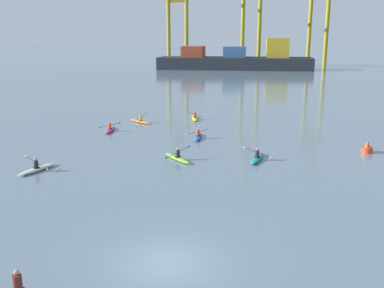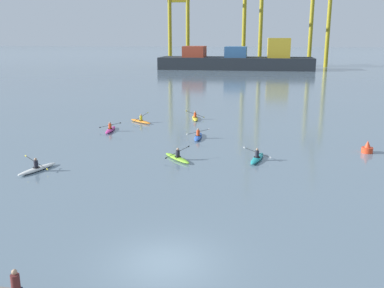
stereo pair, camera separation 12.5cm
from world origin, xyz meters
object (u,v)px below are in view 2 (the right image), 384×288
object	(u,v)px
kayak_white	(37,168)
kayak_orange	(141,121)
seated_onlooker	(16,283)
kayak_magenta	(110,129)
gantry_crane_west	(178,13)
kayak_yellow	(195,118)
kayak_lime	(177,158)
gantry_crane_east_mid	(321,10)
kayak_blue	(198,136)
gantry_crane_west_mid	(253,4)
container_barge	(238,60)
channel_buoy	(367,148)
kayak_teal	(257,158)

from	to	relation	value
kayak_white	kayak_orange	bearing A→B (deg)	82.01
kayak_white	seated_onlooker	xyz separation A→B (m)	(7.35, -15.20, 1.02)
kayak_orange	kayak_magenta	xyz separation A→B (m)	(-1.81, -4.74, 0.00)
gantry_crane_west	kayak_yellow	size ratio (longest dim) A/B	9.77
kayak_lime	kayak_yellow	bearing A→B (deg)	93.57
kayak_magenta	kayak_yellow	size ratio (longest dim) A/B	1.00
gantry_crane_east_mid	kayak_blue	bearing A→B (deg)	-102.97
kayak_blue	kayak_orange	distance (m)	9.72
kayak_orange	gantry_crane_east_mid	bearing A→B (deg)	72.08
gantry_crane_east_mid	kayak_magenta	xyz separation A→B (m)	(-32.24, -98.87, -16.72)
kayak_orange	kayak_lime	world-z (taller)	kayak_orange
kayak_orange	kayak_lime	xyz separation A→B (m)	(6.66, -13.87, 0.00)
gantry_crane_west_mid	kayak_magenta	world-z (taller)	gantry_crane_west_mid
kayak_orange	kayak_white	size ratio (longest dim) A/B	0.89
kayak_magenta	container_barge	bearing A→B (deg)	84.43
kayak_blue	kayak_magenta	size ratio (longest dim) A/B	0.99
kayak_yellow	seated_onlooker	bearing A→B (deg)	-91.27
gantry_crane_east_mid	gantry_crane_west_mid	bearing A→B (deg)	-179.94
kayak_lime	kayak_white	xyz separation A→B (m)	(-9.19, -4.21, -0.00)
container_barge	gantry_crane_west	distance (m)	27.20
kayak_blue	seated_onlooker	world-z (taller)	seated_onlooker
kayak_white	seated_onlooker	size ratio (longest dim) A/B	3.81
gantry_crane_west_mid	container_barge	bearing A→B (deg)	-106.17
gantry_crane_west_mid	kayak_lime	xyz separation A→B (m)	(-3.58, -107.98, -18.70)
gantry_crane_west	kayak_white	xyz separation A→B (m)	(10.48, -112.43, -16.33)
channel_buoy	kayak_yellow	world-z (taller)	kayak_yellow
seated_onlooker	container_barge	bearing A→B (deg)	89.11
gantry_crane_west	kayak_blue	size ratio (longest dim) A/B	9.88
channel_buoy	kayak_magenta	distance (m)	23.78
kayak_magenta	seated_onlooker	bearing A→B (deg)	-76.92
kayak_magenta	channel_buoy	bearing A→B (deg)	-11.65
container_barge	kayak_lime	bearing A→B (deg)	-89.97
gantry_crane_west	kayak_yellow	world-z (taller)	gantry_crane_west
container_barge	kayak_lime	distance (m)	95.50
gantry_crane_west_mid	kayak_orange	distance (m)	96.50
kayak_orange	kayak_yellow	bearing A→B (deg)	26.43
container_barge	kayak_lime	size ratio (longest dim) A/B	14.73
gantry_crane_west	kayak_teal	world-z (taller)	gantry_crane_west
container_barge	kayak_orange	world-z (taller)	container_barge
kayak_magenta	seated_onlooker	size ratio (longest dim) A/B	3.85
gantry_crane_east_mid	kayak_magenta	bearing A→B (deg)	-108.06
container_barge	kayak_blue	world-z (taller)	container_barge
kayak_teal	kayak_white	size ratio (longest dim) A/B	1.01
kayak_orange	kayak_white	world-z (taller)	kayak_orange
kayak_yellow	gantry_crane_east_mid	bearing A→B (deg)	74.80
gantry_crane_west_mid	kayak_lime	world-z (taller)	gantry_crane_west_mid
container_barge	kayak_orange	size ratio (longest dim) A/B	14.27
container_barge	channel_buoy	distance (m)	92.37
kayak_teal	kayak_orange	distance (m)	18.21
gantry_crane_west_mid	seated_onlooker	world-z (taller)	gantry_crane_west_mid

